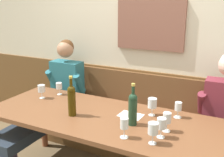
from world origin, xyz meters
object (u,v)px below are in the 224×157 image
dining_table (108,125)px  person_left_seat (219,138)px  wall_bench (135,132)px  wine_glass_right_end (59,86)px  wine_glass_mid_left (178,107)px  wine_glass_by_bottle (153,129)px  wine_bottle_green_tall (72,99)px  wine_glass_mid_right (167,119)px  person_center_left_seat (49,102)px  wine_bottle_amber_mid (133,108)px  wine_glass_center_rear (152,103)px  wine_glass_left_end (124,124)px  wine_glass_center_front (42,89)px  wine_glass_near_bucket (161,124)px

dining_table → person_left_seat: person_left_seat is taller
wall_bench → wine_glass_right_end: size_ratio=19.26×
dining_table → wine_glass_mid_left: wine_glass_mid_left is taller
wine_glass_by_bottle → wine_glass_right_end: size_ratio=1.21×
wine_bottle_green_tall → wine_glass_mid_right: 0.84m
wine_glass_by_bottle → wine_glass_mid_left: bearing=83.8°
person_center_left_seat → wine_bottle_amber_mid: (1.16, -0.34, 0.28)m
person_left_seat → wine_glass_right_end: size_ratio=9.63×
person_left_seat → wine_bottle_green_tall: size_ratio=3.53×
wine_glass_center_rear → person_left_seat: bearing=9.6°
wine_glass_mid_left → wine_glass_mid_right: bearing=-93.8°
person_center_left_seat → wine_glass_center_rear: size_ratio=8.06×
wall_bench → wine_glass_left_end: bearing=-73.8°
wine_bottle_amber_mid → wine_glass_center_front: 1.09m
wine_bottle_green_tall → wine_glass_mid_left: wine_bottle_green_tall is taller
person_center_left_seat → wine_glass_by_bottle: (1.41, -0.56, 0.24)m
wall_bench → wine_glass_near_bucket: bearing=-57.8°
wine_glass_center_front → wine_glass_mid_right: bearing=-5.8°
wine_bottle_green_tall → wine_glass_center_front: wine_bottle_green_tall is taller
wine_glass_near_bucket → wine_glass_mid_right: (0.01, 0.11, -0.00)m
person_center_left_seat → wine_glass_center_front: (0.08, -0.19, 0.23)m
person_left_seat → wine_bottle_amber_mid: bearing=-152.2°
dining_table → person_left_seat: 0.95m
wine_glass_center_front → wine_glass_left_end: 1.17m
person_left_seat → wine_glass_mid_left: bearing=-173.7°
wine_glass_right_end → wine_glass_mid_right: bearing=-13.7°
dining_table → wine_bottle_green_tall: size_ratio=6.24×
wine_glass_near_bucket → wine_glass_center_front: bearing=169.5°
wall_bench → wine_glass_left_end: size_ratio=16.24×
person_center_left_seat → dining_table: bearing=-18.5°
wine_bottle_green_tall → wine_glass_right_end: 0.59m
wall_bench → wine_bottle_green_tall: size_ratio=7.07×
wine_glass_mid_right → wine_glass_by_bottle: bearing=-99.4°
person_center_left_seat → wine_glass_right_end: person_center_left_seat is taller
dining_table → person_center_left_seat: size_ratio=1.76×
wine_glass_near_bucket → wine_glass_center_front: size_ratio=1.08×
person_center_left_seat → wine_glass_center_rear: bearing=-4.3°
person_center_left_seat → wine_glass_left_end: size_ratio=8.14×
person_left_seat → wine_bottle_green_tall: 1.30m
wine_glass_by_bottle → wine_glass_center_rear: size_ratio=1.01×
wine_bottle_amber_mid → wine_glass_left_end: (0.03, -0.23, -0.04)m
wine_glass_left_end → wine_glass_center_rear: 0.48m
wall_bench → person_left_seat: person_left_seat is taller
person_left_seat → wine_glass_near_bucket: size_ratio=8.27×
wall_bench → wine_glass_center_front: wall_bench is taller
person_left_seat → wine_bottle_green_tall: bearing=-161.1°
wine_bottle_amber_mid → wine_glass_mid_right: bearing=2.0°
person_center_left_seat → wine_glass_by_bottle: size_ratio=7.95×
wall_bench → wine_glass_right_end: 1.01m
wine_bottle_green_tall → wine_glass_near_bucket: bearing=-2.4°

